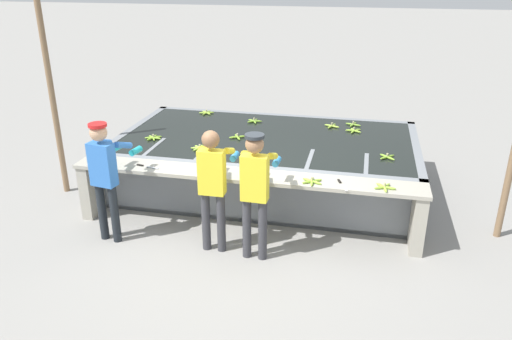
# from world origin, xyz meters

# --- Properties ---
(ground_plane) EXTENTS (80.00, 80.00, 0.00)m
(ground_plane) POSITION_xyz_m (0.00, 0.00, 0.00)
(ground_plane) COLOR gray
(ground_plane) RESTS_ON ground
(wash_tank) EXTENTS (4.75, 2.70, 0.85)m
(wash_tank) POSITION_xyz_m (0.00, 1.79, 0.42)
(wash_tank) COLOR gray
(wash_tank) RESTS_ON ground
(work_ledge) EXTENTS (4.75, 0.45, 0.85)m
(work_ledge) POSITION_xyz_m (0.00, 0.23, 0.62)
(work_ledge) COLOR #A8A393
(work_ledge) RESTS_ON ground
(worker_0) EXTENTS (0.48, 0.74, 1.62)m
(worker_0) POSITION_xyz_m (-1.67, -0.36, 0.98)
(worker_0) COLOR #1E2328
(worker_0) RESTS_ON ground
(worker_1) EXTENTS (0.41, 0.71, 1.61)m
(worker_1) POSITION_xyz_m (-0.26, -0.30, 0.96)
(worker_1) COLOR #38383D
(worker_1) RESTS_ON ground
(worker_2) EXTENTS (0.42, 0.72, 1.63)m
(worker_2) POSITION_xyz_m (0.30, -0.37, 0.98)
(worker_2) COLOR #38383D
(worker_2) RESTS_ON ground
(banana_bunch_floating_0) EXTENTS (0.28, 0.28, 0.08)m
(banana_bunch_floating_0) POSITION_xyz_m (1.33, 2.72, 0.87)
(banana_bunch_floating_0) COLOR #75A333
(banana_bunch_floating_0) RESTS_ON wash_tank
(banana_bunch_floating_1) EXTENTS (0.28, 0.28, 0.08)m
(banana_bunch_floating_1) POSITION_xyz_m (-0.87, 1.01, 0.87)
(banana_bunch_floating_1) COLOR #9EC642
(banana_bunch_floating_1) RESTS_ON wash_tank
(banana_bunch_floating_2) EXTENTS (0.27, 0.28, 0.08)m
(banana_bunch_floating_2) POSITION_xyz_m (-0.38, 2.55, 0.87)
(banana_bunch_floating_2) COLOR #75A333
(banana_bunch_floating_2) RESTS_ON wash_tank
(banana_bunch_floating_3) EXTENTS (0.28, 0.28, 0.08)m
(banana_bunch_floating_3) POSITION_xyz_m (-1.74, 1.31, 0.87)
(banana_bunch_floating_3) COLOR #7FAD33
(banana_bunch_floating_3) RESTS_ON wash_tank
(banana_bunch_floating_4) EXTENTS (0.22, 0.22, 0.08)m
(banana_bunch_floating_4) POSITION_xyz_m (1.87, 1.24, 0.87)
(banana_bunch_floating_4) COLOR #7FAD33
(banana_bunch_floating_4) RESTS_ON wash_tank
(banana_bunch_floating_5) EXTENTS (0.27, 0.28, 0.08)m
(banana_bunch_floating_5) POSITION_xyz_m (1.35, 2.38, 0.87)
(banana_bunch_floating_5) COLOR #8CB738
(banana_bunch_floating_5) RESTS_ON wash_tank
(banana_bunch_floating_6) EXTENTS (0.27, 0.27, 0.08)m
(banana_bunch_floating_6) POSITION_xyz_m (0.98, 2.55, 0.87)
(banana_bunch_floating_6) COLOR #9EC642
(banana_bunch_floating_6) RESTS_ON wash_tank
(banana_bunch_floating_7) EXTENTS (0.28, 0.28, 0.08)m
(banana_bunch_floating_7) POSITION_xyz_m (-1.36, 2.88, 0.87)
(banana_bunch_floating_7) COLOR #93BC3D
(banana_bunch_floating_7) RESTS_ON wash_tank
(banana_bunch_floating_8) EXTENTS (0.28, 0.28, 0.08)m
(banana_bunch_floating_8) POSITION_xyz_m (-0.87, 1.54, 0.87)
(banana_bunch_floating_8) COLOR #93BC3D
(banana_bunch_floating_8) RESTS_ON wash_tank
(banana_bunch_floating_9) EXTENTS (0.26, 0.26, 0.08)m
(banana_bunch_floating_9) POSITION_xyz_m (-0.45, 1.64, 0.87)
(banana_bunch_floating_9) COLOR #7FAD33
(banana_bunch_floating_9) RESTS_ON wash_tank
(banana_bunch_ledge_0) EXTENTS (0.27, 0.28, 0.08)m
(banana_bunch_ledge_0) POSITION_xyz_m (0.92, 0.13, 0.87)
(banana_bunch_ledge_0) COLOR #8CB738
(banana_bunch_ledge_0) RESTS_ON work_ledge
(banana_bunch_ledge_1) EXTENTS (0.27, 0.27, 0.08)m
(banana_bunch_ledge_1) POSITION_xyz_m (1.81, 0.15, 0.87)
(banana_bunch_ledge_1) COLOR #93BC3D
(banana_bunch_ledge_1) RESTS_ON work_ledge
(knife_0) EXTENTS (0.35, 0.10, 0.02)m
(knife_0) POSITION_xyz_m (-1.39, 0.18, 0.86)
(knife_0) COLOR silver
(knife_0) RESTS_ON work_ledge
(knife_1) EXTENTS (0.15, 0.34, 0.02)m
(knife_1) POSITION_xyz_m (1.28, 0.16, 0.86)
(knife_1) COLOR silver
(knife_1) RESTS_ON work_ledge
(support_post_left) EXTENTS (0.09, 0.09, 3.20)m
(support_post_left) POSITION_xyz_m (-3.13, 0.87, 1.60)
(support_post_left) COLOR #846647
(support_post_left) RESTS_ON ground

